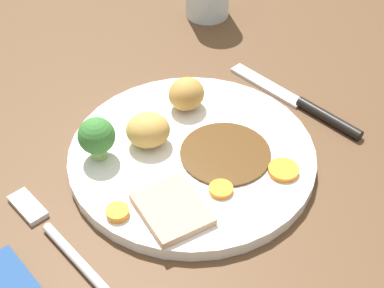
# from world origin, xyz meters

# --- Properties ---
(dining_table) EXTENTS (1.20, 0.84, 0.04)m
(dining_table) POSITION_xyz_m (0.00, 0.00, 0.02)
(dining_table) COLOR brown
(dining_table) RESTS_ON ground
(dinner_plate) EXTENTS (0.26, 0.26, 0.01)m
(dinner_plate) POSITION_xyz_m (-0.04, -0.03, 0.04)
(dinner_plate) COLOR white
(dinner_plate) RESTS_ON dining_table
(gravy_pool) EXTENTS (0.09, 0.09, 0.00)m
(gravy_pool) POSITION_xyz_m (-0.02, -0.06, 0.05)
(gravy_pool) COLOR #563819
(gravy_pool) RESTS_ON dinner_plate
(meat_slice_main) EXTENTS (0.07, 0.08, 0.01)m
(meat_slice_main) POSITION_xyz_m (-0.11, -0.07, 0.05)
(meat_slice_main) COLOR tan
(meat_slice_main) RESTS_ON dinner_plate
(roast_potato_left) EXTENTS (0.04, 0.04, 0.04)m
(roast_potato_left) POSITION_xyz_m (0.01, 0.03, 0.07)
(roast_potato_left) COLOR #BC8C42
(roast_potato_left) RESTS_ON dinner_plate
(roast_potato_right) EXTENTS (0.06, 0.06, 0.04)m
(roast_potato_right) POSITION_xyz_m (-0.06, 0.01, 0.07)
(roast_potato_right) COLOR tan
(roast_potato_right) RESTS_ON dinner_plate
(carrot_coin_front) EXTENTS (0.02, 0.02, 0.01)m
(carrot_coin_front) POSITION_xyz_m (-0.15, -0.04, 0.05)
(carrot_coin_front) COLOR orange
(carrot_coin_front) RESTS_ON dinner_plate
(carrot_coin_back) EXTENTS (0.03, 0.03, 0.01)m
(carrot_coin_back) POSITION_xyz_m (0.01, -0.11, 0.05)
(carrot_coin_back) COLOR orange
(carrot_coin_back) RESTS_ON dinner_plate
(carrot_coin_side) EXTENTS (0.02, 0.02, 0.01)m
(carrot_coin_side) POSITION_xyz_m (-0.06, -0.09, 0.05)
(carrot_coin_side) COLOR orange
(carrot_coin_side) RESTS_ON dinner_plate
(broccoli_floret) EXTENTS (0.04, 0.04, 0.05)m
(broccoli_floret) POSITION_xyz_m (-0.11, 0.03, 0.08)
(broccoli_floret) COLOR #8CB766
(broccoli_floret) RESTS_ON dinner_plate
(fork) EXTENTS (0.02, 0.15, 0.01)m
(fork) POSITION_xyz_m (-0.20, -0.01, 0.04)
(fork) COLOR silver
(fork) RESTS_ON dining_table
(knife) EXTENTS (0.02, 0.19, 0.01)m
(knife) POSITION_xyz_m (0.12, -0.06, 0.04)
(knife) COLOR black
(knife) RESTS_ON dining_table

